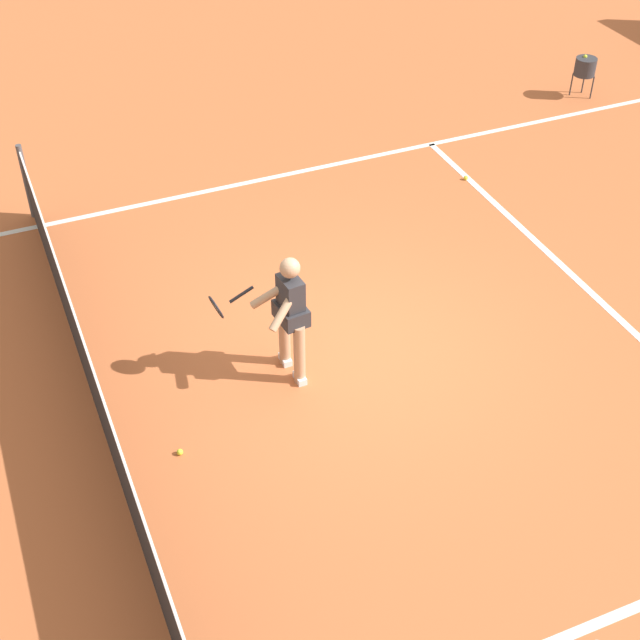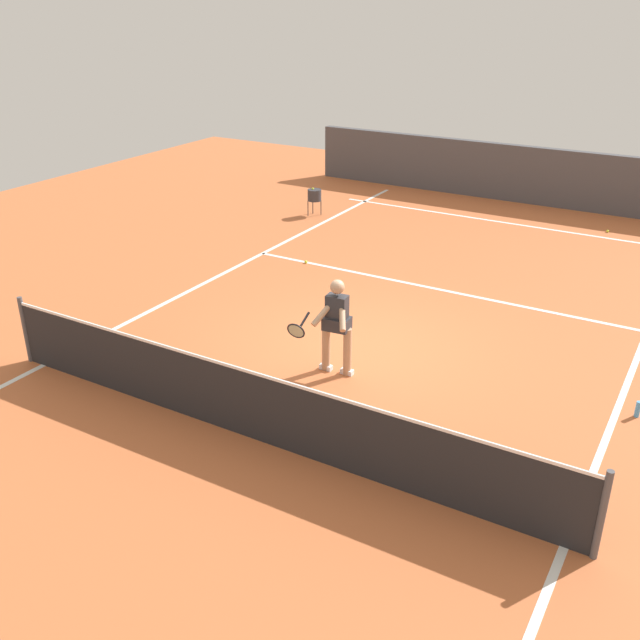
{
  "view_description": "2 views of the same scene",
  "coord_description": "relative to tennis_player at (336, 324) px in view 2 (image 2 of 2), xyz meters",
  "views": [
    {
      "loc": [
        -7.25,
        3.57,
        6.94
      ],
      "look_at": [
        -0.21,
        0.61,
        0.76
      ],
      "focal_mm": 51.1,
      "sensor_mm": 36.0,
      "label": 1
    },
    {
      "loc": [
        -4.82,
        9.54,
        5.46
      ],
      "look_at": [
        0.1,
        1.1,
        0.94
      ],
      "focal_mm": 40.16,
      "sensor_mm": 36.0,
      "label": 2
    }
  ],
  "objects": [
    {
      "name": "tennis_ball_far",
      "position": [
        2.96,
        -3.99,
        -0.81
      ],
      "size": [
        0.07,
        0.07,
        0.07
      ],
      "primitive_type": "sphere",
      "color": "#D1E533",
      "rests_on": "ground"
    },
    {
      "name": "tennis_ball_near",
      "position": [
        -2.35,
        -9.64,
        -0.81
      ],
      "size": [
        0.07,
        0.07,
        0.07
      ],
      "primitive_type": "sphere",
      "color": "#D1E533",
      "rests_on": "ground"
    },
    {
      "name": "water_bottle",
      "position": [
        -4.29,
        -1.02,
        -0.73
      ],
      "size": [
        0.07,
        0.07,
        0.24
      ],
      "primitive_type": "cylinder",
      "color": "#4C9EE5",
      "rests_on": "ground"
    },
    {
      "name": "tennis_player",
      "position": [
        0.0,
        0.0,
        0.0
      ],
      "size": [
        0.74,
        0.99,
        1.55
      ],
      "color": "tan",
      "rests_on": "ground"
    },
    {
      "name": "ball_hopper",
      "position": [
        4.68,
        -7.26,
        -0.3
      ],
      "size": [
        0.36,
        0.36,
        0.74
      ],
      "color": "#333338",
      "rests_on": "ground"
    },
    {
      "name": "service_line_marking",
      "position": [
        0.06,
        -4.04,
        -0.84
      ],
      "size": [
        8.18,
        0.1,
        0.01
      ],
      "primitive_type": "cube",
      "color": "white",
      "rests_on": "ground"
    },
    {
      "name": "sideline_right_marking",
      "position": [
        4.15,
        -0.92,
        -0.84
      ],
      "size": [
        0.1,
        19.48,
        0.01
      ],
      "primitive_type": "cube",
      "color": "white",
      "rests_on": "ground"
    },
    {
      "name": "ground_plane",
      "position": [
        0.06,
        -0.92,
        -0.85
      ],
      "size": [
        27.93,
        27.93,
        0.0
      ],
      "primitive_type": "plane",
      "color": "#C66638"
    },
    {
      "name": "baseline_marking",
      "position": [
        0.06,
        -9.16,
        -0.84
      ],
      "size": [
        9.18,
        0.1,
        0.01
      ],
      "primitive_type": "cube",
      "color": "white",
      "rests_on": "ground"
    },
    {
      "name": "court_net",
      "position": [
        0.06,
        2.14,
        -0.32
      ],
      "size": [
        8.86,
        0.08,
        1.11
      ],
      "color": "#4C4C51",
      "rests_on": "ground"
    },
    {
      "name": "sideline_left_marking",
      "position": [
        -4.03,
        -0.92,
        -0.84
      ],
      "size": [
        0.1,
        19.48,
        0.01
      ],
      "primitive_type": "cube",
      "color": "white",
      "rests_on": "ground"
    },
    {
      "name": "tennis_ball_mid",
      "position": [
        -0.74,
        1.5,
        -0.81
      ],
      "size": [
        0.07,
        0.07,
        0.07
      ],
      "primitive_type": "sphere",
      "color": "#D1E533",
      "rests_on": "ground"
    },
    {
      "name": "court_back_wall",
      "position": [
        0.06,
        -11.36,
        -0.06
      ],
      "size": [
        13.18,
        0.24,
        1.57
      ],
      "primitive_type": "cube",
      "color": "#47474C",
      "rests_on": "ground"
    }
  ]
}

